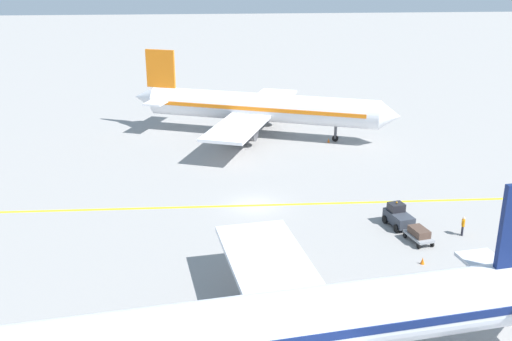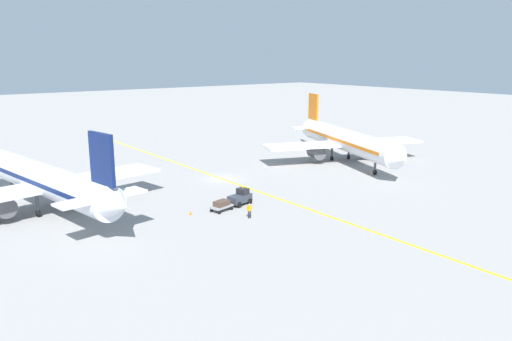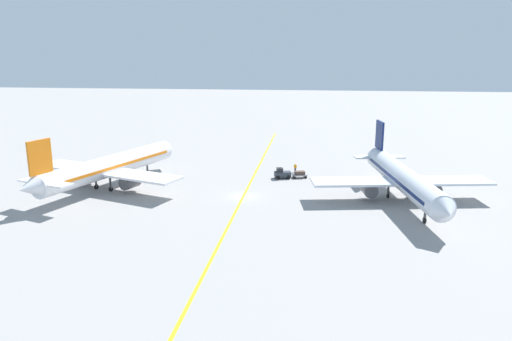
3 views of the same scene
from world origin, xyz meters
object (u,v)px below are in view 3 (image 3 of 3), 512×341
baggage_tug_dark (282,174)px  traffic_cone_near_nose (320,178)px  traffic_cone_mid_apron (148,175)px  baggage_cart_trailing (300,174)px  airplane_at_gate (402,178)px  ground_crew_worker (295,168)px  airplane_adjacent_stand (109,167)px

baggage_tug_dark → traffic_cone_near_nose: (-6.85, 0.20, -0.63)m
traffic_cone_near_nose → traffic_cone_mid_apron: bearing=1.7°
traffic_cone_near_nose → baggage_cart_trailing: bearing=-14.4°
airplane_at_gate → baggage_tug_dark: (19.34, -11.78, -2.81)m
airplane_at_gate → baggage_cart_trailing: 20.62m
traffic_cone_mid_apron → traffic_cone_near_nose: bearing=-178.3°
baggage_cart_trailing → ground_crew_worker: ground_crew_worker is taller
airplane_at_gate → airplane_adjacent_stand: (48.25, -2.18, 0.00)m
airplane_adjacent_stand → traffic_cone_near_nose: size_ratio=62.34×
baggage_tug_dark → traffic_cone_near_nose: size_ratio=5.92×
baggage_cart_trailing → traffic_cone_mid_apron: 28.28m
baggage_tug_dark → ground_crew_worker: size_ratio=1.94×
airplane_at_gate → baggage_cart_trailing: bearing=-37.8°
airplane_at_gate → traffic_cone_mid_apron: (44.34, -10.66, -3.43)m
baggage_tug_dark → baggage_cart_trailing: (-3.22, -0.73, -0.14)m
airplane_adjacent_stand → baggage_tug_dark: 30.59m
baggage_cart_trailing → traffic_cone_near_nose: 3.79m
baggage_cart_trailing → airplane_adjacent_stand: bearing=17.8°
airplane_adjacent_stand → baggage_tug_dark: (-28.91, -9.60, -2.81)m
baggage_tug_dark → baggage_cart_trailing: bearing=-167.2°
ground_crew_worker → traffic_cone_mid_apron: bearing=12.3°
traffic_cone_mid_apron → airplane_at_gate: bearing=166.5°
baggage_tug_dark → traffic_cone_mid_apron: 25.03m
ground_crew_worker → airplane_at_gate: bearing=135.8°
ground_crew_worker → traffic_cone_mid_apron: 27.90m
baggage_tug_dark → traffic_cone_near_nose: 6.88m
airplane_at_gate → traffic_cone_mid_apron: size_ratio=64.52×
airplane_adjacent_stand → baggage_tug_dark: size_ratio=10.52×
baggage_cart_trailing → traffic_cone_mid_apron: bearing=3.8°
traffic_cone_near_nose → traffic_cone_mid_apron: size_ratio=1.00×
airplane_adjacent_stand → ground_crew_worker: (-31.16, -14.44, -2.80)m
traffic_cone_near_nose → ground_crew_worker: bearing=-47.6°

